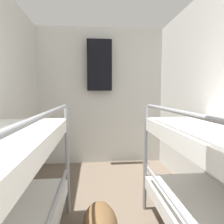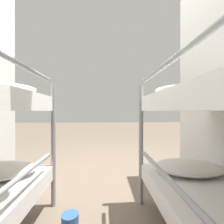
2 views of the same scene
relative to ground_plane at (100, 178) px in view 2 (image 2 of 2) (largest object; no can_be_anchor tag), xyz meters
name	(u,v)px [view 2 (image 2 of 2)]	position (x,y,z in m)	size (l,w,h in m)	color
ground_plane	(100,178)	(0.00, 0.00, 0.00)	(20.00, 20.00, 0.00)	#6B5B4C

